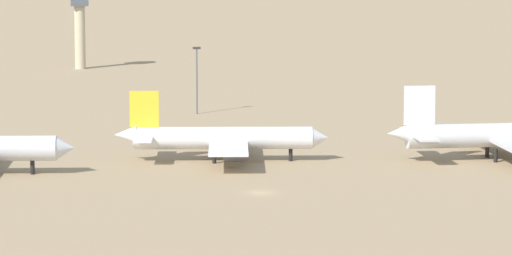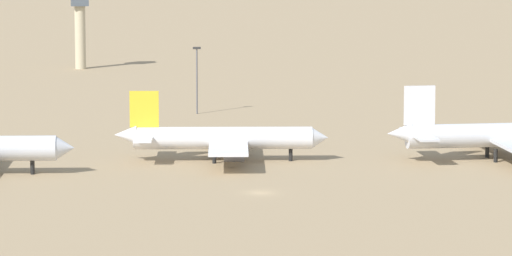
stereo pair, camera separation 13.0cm
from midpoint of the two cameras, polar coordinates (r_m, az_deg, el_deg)
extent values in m
plane|color=#9E8460|center=(248.75, 0.19, -2.46)|extent=(4000.00, 4000.00, 0.00)
cone|color=silver|center=(268.06, -7.20, -0.75)|extent=(3.80, 4.58, 4.22)
cylinder|color=black|center=(269.19, -8.42, -1.48)|extent=(0.78, 0.78, 2.44)
cylinder|color=white|center=(279.97, -1.25, -0.38)|extent=(33.44, 8.58, 4.15)
cone|color=white|center=(280.47, 2.44, -0.37)|extent=(3.61, 4.32, 3.94)
cone|color=white|center=(280.55, -4.94, -0.26)|extent=(4.59, 4.05, 3.53)
cube|color=yellow|center=(279.67, -4.23, 0.72)|extent=(5.41, 1.24, 6.74)
cube|color=white|center=(284.45, -4.17, -0.18)|extent=(4.24, 7.44, 0.37)
cube|color=white|center=(276.26, -4.26, -0.43)|extent=(4.24, 7.44, 0.37)
cube|color=white|center=(280.06, -1.04, -0.50)|extent=(11.46, 33.83, 0.58)
cylinder|color=slate|center=(287.97, -0.83, -0.56)|extent=(4.01, 2.76, 2.28)
cylinder|color=slate|center=(272.60, -0.82, -1.05)|extent=(4.01, 2.76, 2.28)
cylinder|color=black|center=(280.69, 1.33, -1.02)|extent=(0.73, 0.73, 2.28)
cylinder|color=black|center=(282.93, -1.56, -0.95)|extent=(0.73, 0.73, 2.28)
cylinder|color=black|center=(278.02, -1.57, -1.11)|extent=(0.73, 0.73, 2.28)
cylinder|color=silver|center=(285.21, 9.22, -0.26)|extent=(35.72, 4.82, 4.46)
cone|color=silver|center=(279.96, 5.43, -0.21)|extent=(4.50, 3.84, 3.79)
cube|color=white|center=(280.17, 6.20, 0.86)|extent=(5.80, 0.62, 7.25)
cube|color=silver|center=(285.18, 5.96, -0.11)|extent=(3.65, 7.62, 0.40)
cube|color=silver|center=(276.63, 6.41, -0.37)|extent=(3.65, 7.62, 0.40)
cube|color=silver|center=(285.64, 9.43, -0.39)|extent=(7.95, 35.76, 0.62)
cylinder|color=slate|center=(294.09, 9.15, -0.45)|extent=(4.04, 2.49, 2.45)
cylinder|color=black|center=(287.76, 8.73, -0.87)|extent=(0.78, 0.78, 2.45)
cylinder|color=black|center=(282.71, 9.05, -1.04)|extent=(0.78, 0.78, 2.45)
cylinder|color=#C6B793|center=(451.19, -6.64, 3.42)|extent=(3.20, 3.20, 18.72)
cylinder|color=#59595E|center=(346.65, -2.23, 1.77)|extent=(0.36, 0.36, 14.94)
cube|color=#333333|center=(345.89, -2.24, 3.04)|extent=(1.80, 0.50, 0.50)
camera|label=1|loc=(0.07, -89.99, 0.00)|focal=106.00mm
camera|label=2|loc=(0.07, 90.01, 0.00)|focal=106.00mm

